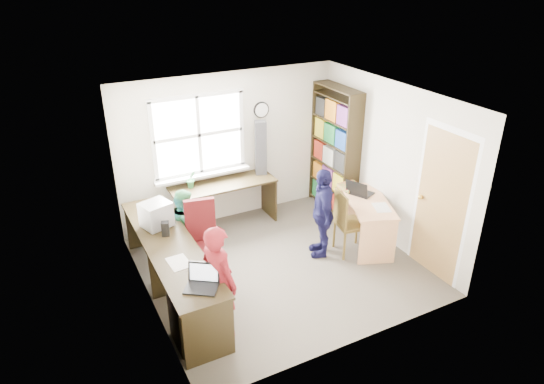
# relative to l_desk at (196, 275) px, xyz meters

# --- Properties ---
(room) EXTENTS (3.64, 3.44, 2.44)m
(room) POSITION_rel_l_desk_xyz_m (1.32, 0.38, 0.76)
(room) COLOR #453F36
(room) RESTS_ON ground
(l_desk) EXTENTS (2.38, 2.95, 0.75)m
(l_desk) POSITION_rel_l_desk_xyz_m (0.00, 0.00, 0.00)
(l_desk) COLOR #2C2311
(l_desk) RESTS_ON ground
(right_desk) EXTENTS (0.97, 1.34, 0.70)m
(right_desk) POSITION_rel_l_desk_xyz_m (2.76, 0.27, 0.05)
(right_desk) COLOR #EFAD77
(right_desk) RESTS_ON ground
(bookshelf) EXTENTS (0.30, 1.02, 2.10)m
(bookshelf) POSITION_rel_l_desk_xyz_m (2.96, 1.47, 0.55)
(bookshelf) COLOR #2C2311
(bookshelf) RESTS_ON ground
(swivel_chair) EXTENTS (0.60, 0.60, 1.09)m
(swivel_chair) POSITION_rel_l_desk_xyz_m (0.29, 0.57, 0.02)
(swivel_chair) COLOR black
(swivel_chair) RESTS_ON ground
(wooden_chair) EXTENTS (0.50, 0.50, 0.98)m
(wooden_chair) POSITION_rel_l_desk_xyz_m (2.33, 0.17, 0.08)
(wooden_chair) COLOR brown
(wooden_chair) RESTS_ON ground
(crt_monitor) EXTENTS (0.43, 0.40, 0.34)m
(crt_monitor) POSITION_rel_l_desk_xyz_m (-0.21, 0.85, 0.47)
(crt_monitor) COLOR #A3A4A7
(crt_monitor) RESTS_ON l_desk
(laptop_left) EXTENTS (0.45, 0.43, 0.24)m
(laptop_left) POSITION_rel_l_desk_xyz_m (-0.12, -0.62, 0.35)
(laptop_left) COLOR black
(laptop_left) RESTS_ON l_desk
(laptop_right) EXTENTS (0.42, 0.45, 0.25)m
(laptop_right) POSITION_rel_l_desk_xyz_m (2.75, 0.49, 0.30)
(laptop_right) COLOR black
(laptop_right) RESTS_ON right_desk
(speaker_a) EXTENTS (0.12, 0.12, 0.19)m
(speaker_a) POSITION_rel_l_desk_xyz_m (-0.17, 0.59, 0.39)
(speaker_a) COLOR black
(speaker_a) RESTS_ON l_desk
(speaker_b) EXTENTS (0.10, 0.10, 0.19)m
(speaker_b) POSITION_rel_l_desk_xyz_m (-0.16, 1.14, 0.39)
(speaker_b) COLOR black
(speaker_b) RESTS_ON l_desk
(cd_tower) EXTENTS (0.22, 0.21, 0.88)m
(cd_tower) POSITION_rel_l_desk_xyz_m (1.75, 1.78, 0.73)
(cd_tower) COLOR black
(cd_tower) RESTS_ON l_desk
(game_box) EXTENTS (0.31, 0.31, 0.06)m
(game_box) POSITION_rel_l_desk_xyz_m (2.77, 0.72, 0.28)
(game_box) COLOR red
(game_box) RESTS_ON right_desk
(paper_a) EXTENTS (0.24, 0.33, 0.00)m
(paper_a) POSITION_rel_l_desk_xyz_m (-0.22, -0.08, 0.30)
(paper_a) COLOR beige
(paper_a) RESTS_ON l_desk
(paper_b) EXTENTS (0.31, 0.36, 0.00)m
(paper_b) POSITION_rel_l_desk_xyz_m (2.79, 0.00, 0.25)
(paper_b) COLOR beige
(paper_b) RESTS_ON right_desk
(potted_plant) EXTENTS (0.17, 0.14, 0.27)m
(potted_plant) POSITION_rel_l_desk_xyz_m (0.58, 1.79, 0.43)
(potted_plant) COLOR #30793E
(potted_plant) RESTS_ON l_desk
(person_red) EXTENTS (0.48, 0.59, 1.39)m
(person_red) POSITION_rel_l_desk_xyz_m (0.08, -0.56, 0.24)
(person_red) COLOR maroon
(person_red) RESTS_ON ground
(person_green) EXTENTS (0.56, 0.64, 1.12)m
(person_green) POSITION_rel_l_desk_xyz_m (0.21, 0.99, 0.11)
(person_green) COLOR #30783F
(person_green) RESTS_ON ground
(person_navy) EXTENTS (0.60, 0.85, 1.33)m
(person_navy) POSITION_rel_l_desk_xyz_m (1.99, 0.32, 0.21)
(person_navy) COLOR #131238
(person_navy) RESTS_ON ground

